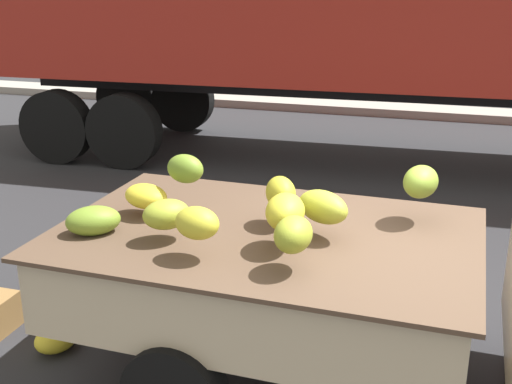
{
  "coord_description": "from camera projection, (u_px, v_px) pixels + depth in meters",
  "views": [
    {
      "loc": [
        -0.12,
        -4.0,
        2.74
      ],
      "look_at": [
        -1.4,
        0.19,
        1.25
      ],
      "focal_mm": 46.07,
      "sensor_mm": 36.0,
      "label": 1
    }
  ],
  "objects": [
    {
      "name": "curb_strip",
      "position": [
        460.0,
        114.0,
        12.75
      ],
      "size": [
        80.0,
        0.8,
        0.16
      ],
      "primitive_type": "cube",
      "color": "gray",
      "rests_on": "ground"
    },
    {
      "name": "fallen_banana_bunch_near_tailgate",
      "position": [
        56.0,
        339.0,
        4.96
      ],
      "size": [
        0.38,
        0.42,
        0.19
      ],
      "primitive_type": "ellipsoid",
      "rotation": [
        0.0,
        0.0,
        1.2
      ],
      "color": "yellow",
      "rests_on": "ground"
    }
  ]
}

